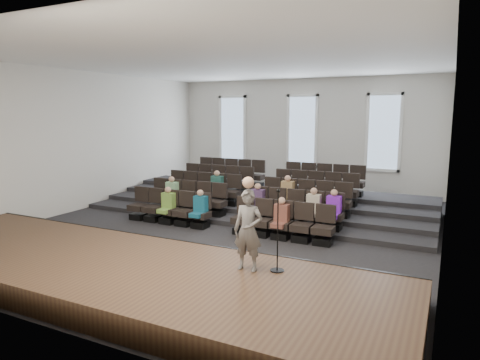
# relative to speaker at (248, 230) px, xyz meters

# --- Properties ---
(ground) EXTENTS (14.00, 14.00, 0.00)m
(ground) POSITION_rel_speaker_xyz_m (-2.67, 4.34, -1.29)
(ground) COLOR black
(ground) RESTS_ON ground
(ceiling) EXTENTS (12.00, 14.00, 0.02)m
(ceiling) POSITION_rel_speaker_xyz_m (-2.67, 4.34, 3.72)
(ceiling) COLOR white
(ceiling) RESTS_ON ground
(wall_back) EXTENTS (12.00, 0.04, 5.00)m
(wall_back) POSITION_rel_speaker_xyz_m (-2.67, 11.36, 1.21)
(wall_back) COLOR silver
(wall_back) RESTS_ON ground
(wall_front) EXTENTS (12.00, 0.04, 5.00)m
(wall_front) POSITION_rel_speaker_xyz_m (-2.67, -2.68, 1.21)
(wall_front) COLOR silver
(wall_front) RESTS_ON ground
(wall_left) EXTENTS (0.04, 14.00, 5.00)m
(wall_left) POSITION_rel_speaker_xyz_m (-8.69, 4.34, 1.21)
(wall_left) COLOR silver
(wall_left) RESTS_ON ground
(wall_right) EXTENTS (0.04, 14.00, 5.00)m
(wall_right) POSITION_rel_speaker_xyz_m (3.35, 4.34, 1.21)
(wall_right) COLOR silver
(wall_right) RESTS_ON ground
(stage) EXTENTS (11.80, 3.60, 0.50)m
(stage) POSITION_rel_speaker_xyz_m (-2.67, -0.76, -1.04)
(stage) COLOR #46301E
(stage) RESTS_ON ground
(stage_lip) EXTENTS (11.80, 0.06, 0.52)m
(stage_lip) POSITION_rel_speaker_xyz_m (-2.67, 1.01, -1.04)
(stage_lip) COLOR black
(stage_lip) RESTS_ON ground
(risers) EXTENTS (11.80, 4.80, 0.60)m
(risers) POSITION_rel_speaker_xyz_m (-2.67, 7.52, -1.09)
(risers) COLOR black
(risers) RESTS_ON ground
(seating_rows) EXTENTS (6.80, 4.70, 1.67)m
(seating_rows) POSITION_rel_speaker_xyz_m (-2.67, 5.89, -0.61)
(seating_rows) COLOR black
(seating_rows) RESTS_ON ground
(windows) EXTENTS (8.44, 0.10, 3.24)m
(windows) POSITION_rel_speaker_xyz_m (-2.67, 11.30, 1.41)
(windows) COLOR white
(windows) RESTS_ON wall_back
(audience) EXTENTS (6.05, 2.64, 1.10)m
(audience) POSITION_rel_speaker_xyz_m (-2.33, 4.68, -0.47)
(audience) COLOR #77A542
(audience) RESTS_ON seating_rows
(speaker) EXTENTS (0.60, 0.41, 1.57)m
(speaker) POSITION_rel_speaker_xyz_m (0.00, 0.00, 0.00)
(speaker) COLOR #5E5B59
(speaker) RESTS_ON stage
(mic_stand) EXTENTS (0.27, 0.27, 1.60)m
(mic_stand) POSITION_rel_speaker_xyz_m (0.53, 0.19, -0.31)
(mic_stand) COLOR black
(mic_stand) RESTS_ON stage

